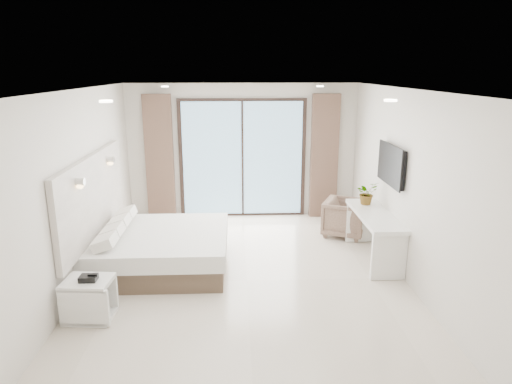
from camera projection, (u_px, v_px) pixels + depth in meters
ground at (247, 281)px, 6.59m from camera, size 6.20×6.20×0.00m
room_shell at (232, 162)px, 6.96m from camera, size 4.62×6.22×2.72m
bed at (160, 249)px, 6.99m from camera, size 2.00×1.90×0.70m
nightstand at (89, 299)px, 5.54m from camera, size 0.60×0.51×0.51m
phone at (88, 278)px, 5.44m from camera, size 0.20×0.16×0.07m
console_desk at (374, 226)px, 7.21m from camera, size 0.53×1.69×0.77m
plant at (367, 195)px, 7.61m from camera, size 0.47×0.49×0.30m
armchair at (345, 216)px, 8.31m from camera, size 0.91×0.93×0.74m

